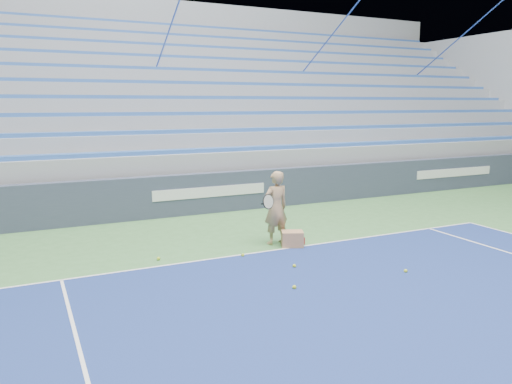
% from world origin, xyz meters
% --- Properties ---
extents(sponsor_barrier, '(30.00, 0.32, 1.10)m').
position_xyz_m(sponsor_barrier, '(0.00, 15.88, 0.55)').
color(sponsor_barrier, '#353D52').
rests_on(sponsor_barrier, ground).
extents(bleachers, '(31.00, 9.15, 7.30)m').
position_xyz_m(bleachers, '(0.00, 21.60, 2.36)').
color(bleachers, '#93969B').
rests_on(bleachers, ground).
extents(tennis_player, '(0.91, 0.83, 1.57)m').
position_xyz_m(tennis_player, '(0.21, 12.33, 0.79)').
color(tennis_player, tan).
rests_on(tennis_player, ground).
extents(ball_box, '(0.54, 0.49, 0.33)m').
position_xyz_m(ball_box, '(0.42, 11.98, 0.17)').
color(ball_box, '#AC7B53').
rests_on(ball_box, ground).
extents(tennis_ball_0, '(0.07, 0.07, 0.07)m').
position_xyz_m(tennis_ball_0, '(1.43, 9.69, 0.03)').
color(tennis_ball_0, '#C2D32B').
rests_on(tennis_ball_0, ground).
extents(tennis_ball_1, '(0.07, 0.07, 0.07)m').
position_xyz_m(tennis_ball_1, '(-0.75, 9.85, 0.03)').
color(tennis_ball_1, '#C2D32B').
rests_on(tennis_ball_1, ground).
extents(tennis_ball_2, '(0.07, 0.07, 0.07)m').
position_xyz_m(tennis_ball_2, '(-0.21, 10.78, 0.03)').
color(tennis_ball_2, '#C2D32B').
rests_on(tennis_ball_2, ground).
extents(tennis_ball_3, '(0.07, 0.07, 0.07)m').
position_xyz_m(tennis_ball_3, '(-0.80, 11.79, 0.03)').
color(tennis_ball_3, '#C2D32B').
rests_on(tennis_ball_3, ground).
extents(tennis_ball_4, '(0.07, 0.07, 0.07)m').
position_xyz_m(tennis_ball_4, '(-2.34, 12.28, 0.03)').
color(tennis_ball_4, '#C2D32B').
rests_on(tennis_ball_4, ground).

